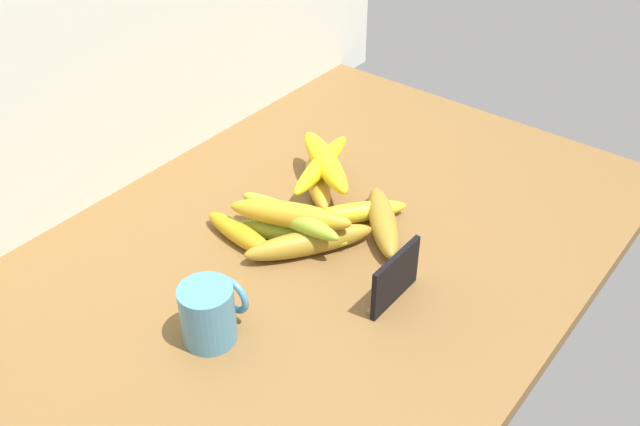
{
  "coord_description": "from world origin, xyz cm",
  "views": [
    {
      "loc": [
        -71.05,
        -54.31,
        75.56
      ],
      "look_at": [
        0.47,
        1.66,
        8.0
      ],
      "focal_mm": 40.43,
      "sensor_mm": 36.0,
      "label": 1
    }
  ],
  "objects_px": {
    "banana_0": "(352,212)",
    "chalkboard_sign": "(395,279)",
    "banana_5": "(291,233)",
    "banana_6": "(325,162)",
    "banana_2": "(383,221)",
    "banana_3": "(318,183)",
    "banana_9": "(290,215)",
    "coffee_mug": "(209,313)",
    "banana_1": "(241,235)",
    "banana_8": "(321,164)",
    "banana_4": "(310,242)",
    "banana_7": "(289,216)"
  },
  "relations": [
    {
      "from": "banana_0",
      "to": "chalkboard_sign",
      "type": "bearing_deg",
      "value": -126.43
    },
    {
      "from": "banana_5",
      "to": "banana_6",
      "type": "distance_m",
      "value": 0.16
    },
    {
      "from": "banana_2",
      "to": "banana_5",
      "type": "xyz_separation_m",
      "value": [
        -0.11,
        0.1,
        -0.0
      ]
    },
    {
      "from": "chalkboard_sign",
      "to": "banana_6",
      "type": "relative_size",
      "value": 0.55
    },
    {
      "from": "banana_3",
      "to": "chalkboard_sign",
      "type": "bearing_deg",
      "value": -119.88
    },
    {
      "from": "chalkboard_sign",
      "to": "banana_3",
      "type": "relative_size",
      "value": 0.69
    },
    {
      "from": "banana_6",
      "to": "banana_9",
      "type": "xyz_separation_m",
      "value": [
        -0.15,
        -0.05,
        -0.0
      ]
    },
    {
      "from": "coffee_mug",
      "to": "banana_6",
      "type": "bearing_deg",
      "value": 14.11
    },
    {
      "from": "banana_1",
      "to": "banana_8",
      "type": "relative_size",
      "value": 0.8
    },
    {
      "from": "banana_0",
      "to": "banana_8",
      "type": "distance_m",
      "value": 0.11
    },
    {
      "from": "banana_1",
      "to": "banana_9",
      "type": "xyz_separation_m",
      "value": [
        0.05,
        -0.06,
        0.04
      ]
    },
    {
      "from": "banana_0",
      "to": "banana_4",
      "type": "height_order",
      "value": "banana_4"
    },
    {
      "from": "banana_1",
      "to": "banana_6",
      "type": "relative_size",
      "value": 0.8
    },
    {
      "from": "coffee_mug",
      "to": "banana_8",
      "type": "bearing_deg",
      "value": 14.87
    },
    {
      "from": "banana_5",
      "to": "coffee_mug",
      "type": "bearing_deg",
      "value": -168.39
    },
    {
      "from": "banana_7",
      "to": "banana_1",
      "type": "bearing_deg",
      "value": 132.03
    },
    {
      "from": "banana_4",
      "to": "banana_8",
      "type": "distance_m",
      "value": 0.18
    },
    {
      "from": "banana_3",
      "to": "banana_0",
      "type": "bearing_deg",
      "value": -106.92
    },
    {
      "from": "banana_0",
      "to": "banana_9",
      "type": "distance_m",
      "value": 0.12
    },
    {
      "from": "banana_0",
      "to": "banana_6",
      "type": "xyz_separation_m",
      "value": [
        0.04,
        0.09,
        0.04
      ]
    },
    {
      "from": "banana_3",
      "to": "banana_8",
      "type": "bearing_deg",
      "value": -15.07
    },
    {
      "from": "banana_3",
      "to": "banana_1",
      "type": "bearing_deg",
      "value": 178.15
    },
    {
      "from": "banana_5",
      "to": "banana_6",
      "type": "bearing_deg",
      "value": 17.77
    },
    {
      "from": "banana_6",
      "to": "banana_7",
      "type": "height_order",
      "value": "banana_6"
    },
    {
      "from": "coffee_mug",
      "to": "banana_4",
      "type": "xyz_separation_m",
      "value": [
        0.22,
        0.01,
        -0.02
      ]
    },
    {
      "from": "banana_3",
      "to": "banana_7",
      "type": "height_order",
      "value": "banana_7"
    },
    {
      "from": "coffee_mug",
      "to": "banana_0",
      "type": "bearing_deg",
      "value": 0.68
    },
    {
      "from": "banana_2",
      "to": "banana_6",
      "type": "relative_size",
      "value": 0.92
    },
    {
      "from": "banana_6",
      "to": "coffee_mug",
      "type": "bearing_deg",
      "value": -165.89
    },
    {
      "from": "banana_7",
      "to": "banana_8",
      "type": "distance_m",
      "value": 0.15
    },
    {
      "from": "coffee_mug",
      "to": "banana_1",
      "type": "bearing_deg",
      "value": 31.45
    },
    {
      "from": "banana_8",
      "to": "banana_4",
      "type": "bearing_deg",
      "value": -148.2
    },
    {
      "from": "banana_4",
      "to": "banana_5",
      "type": "bearing_deg",
      "value": 86.1
    },
    {
      "from": "banana_1",
      "to": "banana_9",
      "type": "distance_m",
      "value": 0.09
    },
    {
      "from": "banana_5",
      "to": "banana_6",
      "type": "height_order",
      "value": "banana_6"
    },
    {
      "from": "coffee_mug",
      "to": "banana_9",
      "type": "relative_size",
      "value": 0.45
    },
    {
      "from": "chalkboard_sign",
      "to": "banana_1",
      "type": "relative_size",
      "value": 0.69
    },
    {
      "from": "banana_1",
      "to": "banana_3",
      "type": "xyz_separation_m",
      "value": [
        0.19,
        -0.01,
        0.0
      ]
    },
    {
      "from": "banana_3",
      "to": "banana_4",
      "type": "distance_m",
      "value": 0.17
    },
    {
      "from": "banana_2",
      "to": "banana_4",
      "type": "bearing_deg",
      "value": 151.87
    },
    {
      "from": "banana_0",
      "to": "banana_2",
      "type": "bearing_deg",
      "value": -85.77
    },
    {
      "from": "chalkboard_sign",
      "to": "banana_7",
      "type": "distance_m",
      "value": 0.21
    },
    {
      "from": "coffee_mug",
      "to": "banana_4",
      "type": "relative_size",
      "value": 0.43
    },
    {
      "from": "banana_0",
      "to": "banana_2",
      "type": "xyz_separation_m",
      "value": [
        0.0,
        -0.06,
        0.0
      ]
    },
    {
      "from": "banana_8",
      "to": "banana_3",
      "type": "bearing_deg",
      "value": 164.93
    },
    {
      "from": "banana_4",
      "to": "banana_0",
      "type": "bearing_deg",
      "value": -1.65
    },
    {
      "from": "banana_3",
      "to": "banana_6",
      "type": "relative_size",
      "value": 0.8
    },
    {
      "from": "banana_5",
      "to": "banana_9",
      "type": "bearing_deg",
      "value": 120.31
    },
    {
      "from": "banana_7",
      "to": "banana_6",
      "type": "bearing_deg",
      "value": 16.63
    },
    {
      "from": "banana_7",
      "to": "banana_0",
      "type": "bearing_deg",
      "value": -22.97
    }
  ]
}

